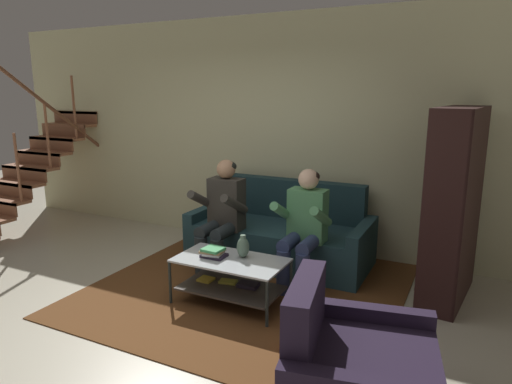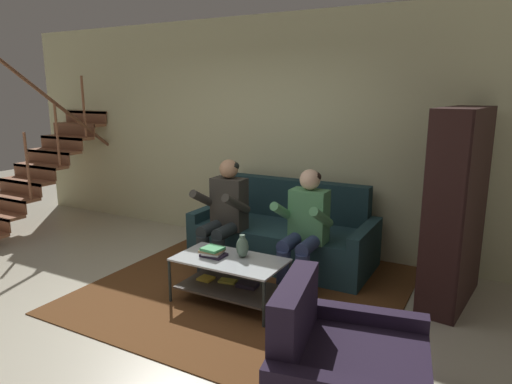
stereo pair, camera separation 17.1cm
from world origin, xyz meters
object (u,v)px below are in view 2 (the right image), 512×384
at_px(person_seated_right, 305,225).
at_px(armchair, 345,376).
at_px(couch, 284,237).
at_px(book_stack, 213,252).
at_px(vase, 242,247).
at_px(popcorn_tub, 283,338).
at_px(bookshelf, 461,225).
at_px(coffee_table, 230,274).
at_px(person_seated_left, 224,211).

xyz_separation_m(person_seated_right, armchair, (0.97, -1.66, -0.39)).
height_order(couch, book_stack, couch).
distance_m(vase, book_stack, 0.29).
height_order(vase, popcorn_tub, vase).
relative_size(armchair, popcorn_tub, 5.36).
bearing_deg(vase, bookshelf, 29.66).
distance_m(vase, armchair, 1.76).
bearing_deg(armchair, popcorn_tub, 143.66).
bearing_deg(popcorn_tub, couch, 114.84).
bearing_deg(book_stack, vase, 23.79).
distance_m(coffee_table, vase, 0.28).
bearing_deg(coffee_table, book_stack, -172.96).
relative_size(person_seated_left, person_seated_right, 1.03).
bearing_deg(bookshelf, book_stack, -151.05).
xyz_separation_m(coffee_table, book_stack, (-0.18, -0.02, 0.20)).
bearing_deg(coffee_table, vase, 48.04).
bearing_deg(bookshelf, coffee_table, -149.31).
height_order(book_stack, popcorn_tub, book_stack).
relative_size(person_seated_right, coffee_table, 1.17).
xyz_separation_m(person_seated_left, coffee_table, (0.49, -0.67, -0.39)).
bearing_deg(armchair, couch, 123.27).
bearing_deg(person_seated_right, book_stack, -132.98).
bearing_deg(couch, vase, -85.30).
relative_size(coffee_table, popcorn_tub, 5.08).
relative_size(person_seated_right, vase, 5.50).
bearing_deg(book_stack, coffee_table, 7.04).
height_order(book_stack, armchair, armchair).
xyz_separation_m(bookshelf, armchair, (-0.43, -2.10, -0.47)).
bearing_deg(book_stack, person_seated_right, 47.02).
bearing_deg(couch, bookshelf, -3.62).
relative_size(couch, coffee_table, 2.00).
xyz_separation_m(couch, person_seated_left, (-0.48, -0.56, 0.38)).
distance_m(coffee_table, armchair, 1.75).
bearing_deg(popcorn_tub, person_seated_right, 105.36).
relative_size(coffee_table, book_stack, 4.27).
bearing_deg(person_seated_right, armchair, -59.57).
xyz_separation_m(book_stack, armchair, (1.62, -0.96, -0.21)).
height_order(coffee_table, armchair, armchair).
relative_size(person_seated_left, bookshelf, 0.68).
height_order(person_seated_left, vase, person_seated_left).
bearing_deg(bookshelf, vase, -150.34).
relative_size(vase, popcorn_tub, 1.08).
distance_m(person_seated_left, armchair, 2.58).
xyz_separation_m(coffee_table, armchair, (1.44, -0.98, -0.01)).
distance_m(couch, bookshelf, 1.94).
relative_size(person_seated_right, armchair, 1.11).
bearing_deg(person_seated_left, armchair, -40.61).
xyz_separation_m(vase, bookshelf, (1.79, 1.02, 0.20)).
distance_m(person_seated_left, popcorn_tub, 1.84).
bearing_deg(bookshelf, armchair, -101.60).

